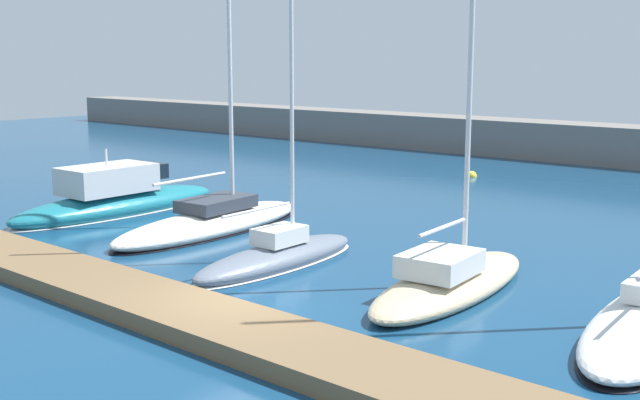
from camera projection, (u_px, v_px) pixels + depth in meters
The scene contains 7 objects.
ground_plane at pixel (238, 314), 18.63m from camera, with size 120.00×120.00×0.00m, color navy.
dock_pier at pixel (198, 318), 17.70m from camera, with size 32.83×2.28×0.41m, color brown.
motorboat_teal_nearest at pixel (117, 200), 30.72m from camera, with size 2.73×9.41×2.84m.
sailboat_ivory_second at pixel (212, 221), 27.63m from camera, with size 3.44×9.10×14.50m.
sailboat_slate_third at pixel (278, 254), 22.97m from camera, with size 2.00×6.63×12.77m.
sailboat_sand_fourth at pixel (451, 279), 20.26m from camera, with size 2.98×7.52×11.64m.
mooring_buoy_yellow at pixel (471, 176), 40.23m from camera, with size 0.56×0.56×0.56m, color yellow.
Camera 1 is at (13.23, -12.16, 5.92)m, focal length 44.64 mm.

